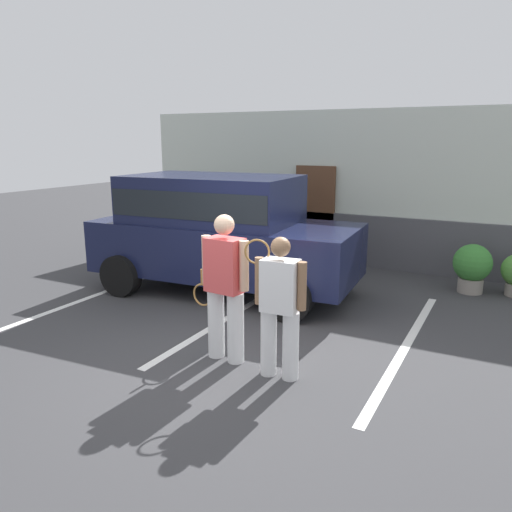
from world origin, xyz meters
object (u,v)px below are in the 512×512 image
Objects in this scene: parked_suv at (220,228)px; tennis_player_woman at (280,305)px; potted_plant_by_porch at (472,266)px; tennis_player_man at (225,286)px.

parked_suv reaches higher than tennis_player_woman.
potted_plant_by_porch is at bearing 22.50° from parked_suv.
tennis_player_man is at bearing -11.82° from tennis_player_woman.
tennis_player_man reaches higher than potted_plant_by_porch.
potted_plant_by_porch is (1.64, 4.49, -0.37)m from tennis_player_woman.
tennis_player_man is 2.07× the size of potted_plant_by_porch.
tennis_player_woman is (0.78, -0.12, -0.08)m from tennis_player_man.
potted_plant_by_porch is at bearing -113.10° from tennis_player_man.
tennis_player_woman is 4.80m from potted_plant_by_porch.
tennis_player_man is 5.02m from potted_plant_by_porch.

